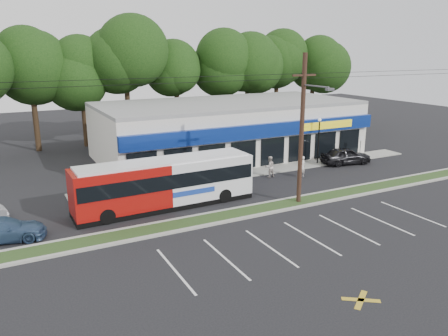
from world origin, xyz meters
name	(u,v)px	position (x,y,z in m)	size (l,w,h in m)	color
ground	(270,215)	(0.00, 0.00, 0.00)	(120.00, 120.00, 0.00)	black
grass_strip	(261,209)	(0.00, 1.00, 0.06)	(40.00, 1.60, 0.12)	#233B18
curb_south	(268,213)	(0.00, 0.15, 0.07)	(40.00, 0.25, 0.14)	#9E9E93
curb_north	(254,205)	(0.00, 1.85, 0.07)	(40.00, 0.25, 0.14)	#9E9E93
sidewalk	(261,171)	(5.00, 9.00, 0.05)	(32.00, 2.20, 0.10)	#9E9E93
strip_mall	(228,128)	(5.50, 15.91, 2.65)	(25.00, 12.55, 5.30)	#BAB6AC
utility_pole	(301,125)	(2.83, 0.93, 5.41)	(50.00, 2.77, 10.00)	black
lamp_post	(319,135)	(11.00, 8.80, 2.67)	(0.30, 0.30, 4.25)	black
sign_post	(361,143)	(16.00, 8.57, 1.56)	(0.45, 0.10, 2.23)	#59595E
tree_line	(175,66)	(4.00, 26.00, 8.42)	(46.76, 6.76, 11.83)	black
metrobus	(165,182)	(-5.30, 4.50, 1.72)	(12.15, 2.86, 3.25)	#990F0B
car_dark	(346,156)	(13.28, 7.60, 0.79)	(1.86, 4.62, 1.57)	black
car_blue	(2,230)	(-15.14, 3.50, 0.65)	(1.83, 4.51, 1.31)	navy
pedestrian_a	(302,167)	(7.06, 6.00, 0.89)	(0.65, 0.43, 1.78)	silver
pedestrian_b	(270,167)	(4.71, 7.24, 0.88)	(0.86, 0.67, 1.77)	#BFB3AC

